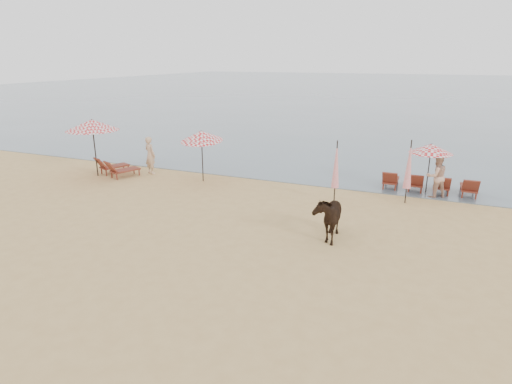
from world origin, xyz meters
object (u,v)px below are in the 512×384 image
beachgoer_left (150,155)px  beachgoer_right_a (436,176)px  umbrella_closed_left (336,165)px  cow (328,216)px  lounger_cluster_left (116,167)px  lounger_cluster_right (429,183)px  umbrella_open_left_b (201,136)px  umbrella_closed_right (409,165)px  umbrella_open_left_a (92,125)px  umbrella_open_right (431,149)px

beachgoer_left → beachgoer_right_a: bearing=-152.5°
umbrella_closed_left → cow: bearing=-80.9°
lounger_cluster_left → beachgoer_right_a: size_ratio=1.20×
lounger_cluster_right → beachgoer_right_a: (0.25, -0.59, 0.48)m
lounger_cluster_right → umbrella_closed_left: size_ratio=1.51×
umbrella_open_left_b → umbrella_closed_right: (8.85, 0.34, -0.56)m
umbrella_open_left_a → umbrella_open_left_b: size_ratio=1.12×
umbrella_open_left_b → umbrella_closed_right: size_ratio=0.97×
umbrella_open_left_a → beachgoer_right_a: size_ratio=1.54×
umbrella_open_left_b → umbrella_closed_right: bearing=1.7°
umbrella_open_left_b → cow: umbrella_open_left_b is taller
lounger_cluster_right → beachgoer_left: size_ratio=2.03×
umbrella_closed_left → lounger_cluster_right: bearing=39.1°
lounger_cluster_right → lounger_cluster_left: bearing=-168.7°
umbrella_open_right → cow: bearing=-123.1°
lounger_cluster_left → lounger_cluster_right: bearing=34.3°
umbrella_closed_left → lounger_cluster_left: bearing=-179.2°
cow → beachgoer_right_a: size_ratio=0.98×
lounger_cluster_left → umbrella_open_left_b: bearing=32.5°
lounger_cluster_right → cow: cow is taller
lounger_cluster_left → cow: 11.69m
umbrella_open_right → cow: umbrella_open_right is taller
umbrella_open_right → lounger_cluster_left: bearing=-178.0°
umbrella_closed_left → umbrella_closed_right: umbrella_closed_right is taller
umbrella_open_left_a → lounger_cluster_right: bearing=36.1°
lounger_cluster_left → beachgoer_left: (1.34, 0.97, 0.50)m
lounger_cluster_right → umbrella_closed_right: (-0.78, -1.79, 1.13)m
lounger_cluster_left → umbrella_closed_left: bearing=23.4°
umbrella_closed_left → umbrella_closed_right: size_ratio=0.98×
umbrella_open_left_b → umbrella_closed_left: size_ratio=0.99×
umbrella_open_left_a → umbrella_closed_left: umbrella_open_left_a is taller
lounger_cluster_left → beachgoer_left: beachgoer_left is taller
umbrella_open_left_b → beachgoer_left: (-3.02, 0.22, -1.19)m
beachgoer_left → umbrella_open_right: bearing=-150.1°
lounger_cluster_left → lounger_cluster_right: lounger_cluster_left is taller
umbrella_open_right → umbrella_closed_left: size_ratio=0.86×
lounger_cluster_right → umbrella_closed_right: umbrella_closed_right is taller
umbrella_open_right → umbrella_closed_left: bearing=-150.6°
beachgoer_right_a → beachgoer_left: bearing=-25.6°
umbrella_open_right → umbrella_closed_right: 1.87m
lounger_cluster_right → beachgoer_left: 12.81m
lounger_cluster_left → beachgoer_left: size_ratio=1.17×
lounger_cluster_right → umbrella_open_left_a: size_ratio=1.36×
lounger_cluster_right → umbrella_open_right: bearing=-130.6°
umbrella_open_right → umbrella_open_left_b: bearing=-177.3°
lounger_cluster_left → umbrella_closed_left: (10.61, 0.14, 1.10)m
lounger_cluster_right → umbrella_open_right: 1.50m
umbrella_closed_right → lounger_cluster_left: bearing=-175.2°
umbrella_open_right → beachgoer_left: size_ratio=1.15×
umbrella_closed_left → cow: umbrella_closed_left is taller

